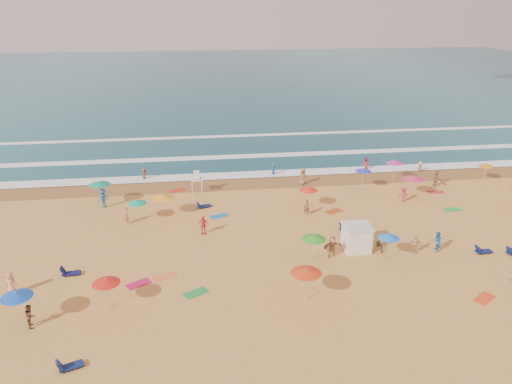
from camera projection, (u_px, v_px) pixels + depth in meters
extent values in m
plane|color=gold|center=(290.00, 232.00, 43.38)|extent=(220.00, 220.00, 0.00)
cube|color=#0C4756|center=(223.00, 80.00, 120.84)|extent=(220.00, 140.00, 0.18)
plane|color=olive|center=(268.00, 182.00, 54.91)|extent=(220.00, 220.00, 0.00)
cube|color=white|center=(265.00, 174.00, 57.18)|extent=(200.00, 2.20, 0.05)
cube|color=white|center=(257.00, 156.00, 63.63)|extent=(200.00, 1.60, 0.05)
cube|color=white|center=(248.00, 135.00, 72.85)|extent=(200.00, 1.20, 0.05)
cube|color=white|center=(357.00, 238.00, 40.04)|extent=(2.00, 2.00, 2.00)
cube|color=silver|center=(358.00, 226.00, 39.65)|extent=(2.20, 2.20, 0.12)
imported|color=black|center=(380.00, 245.00, 40.21)|extent=(0.59, 1.57, 0.82)
cone|color=red|center=(306.00, 271.00, 32.79)|extent=(2.06, 2.06, 0.35)
cone|color=#FFA01A|center=(163.00, 196.00, 45.69)|extent=(2.03, 2.03, 0.35)
cone|color=#13A278|center=(137.00, 202.00, 44.61)|extent=(1.72, 1.72, 0.35)
cone|color=#2B36C4|center=(363.00, 170.00, 51.74)|extent=(1.64, 1.64, 0.35)
cone|color=#CE2D96|center=(395.00, 162.00, 54.19)|extent=(1.79, 1.79, 0.35)
cone|color=red|center=(308.00, 189.00, 47.33)|extent=(1.76, 1.76, 0.35)
cone|color=orange|center=(486.00, 165.00, 54.35)|extent=(1.59, 1.59, 0.35)
cone|color=red|center=(106.00, 281.00, 32.14)|extent=(1.80, 1.80, 0.35)
cone|color=green|center=(314.00, 237.00, 38.13)|extent=(1.91, 1.91, 0.35)
cone|color=#D52F58|center=(413.00, 177.00, 50.21)|extent=(2.06, 2.06, 0.35)
cone|color=#119064|center=(99.00, 183.00, 48.01)|extent=(2.06, 2.06, 0.35)
cone|color=blue|center=(389.00, 236.00, 38.12)|extent=(1.64, 1.64, 0.35)
cone|color=blue|center=(16.00, 294.00, 30.18)|extent=(1.92, 1.92, 0.35)
cube|color=#101350|center=(71.00, 273.00, 36.61)|extent=(1.34, 0.67, 0.34)
cube|color=navy|center=(71.00, 366.00, 27.43)|extent=(1.41, 0.98, 0.34)
cube|color=#0F174F|center=(347.00, 229.00, 43.52)|extent=(1.31, 0.58, 0.34)
cube|color=#101950|center=(484.00, 251.00, 39.72)|extent=(1.33, 0.64, 0.34)
cube|color=#101E52|center=(204.00, 206.00, 48.29)|extent=(1.41, 0.96, 0.34)
cube|color=#BC174B|center=(139.00, 284.00, 35.54)|extent=(1.90, 1.61, 0.03)
cube|color=#1B72AB|center=(219.00, 216.00, 46.45)|extent=(1.90, 1.43, 0.03)
cube|color=green|center=(196.00, 293.00, 34.45)|extent=(1.90, 1.60, 0.03)
cube|color=red|center=(178.00, 190.00, 52.59)|extent=(1.90, 1.43, 0.03)
cube|color=orange|center=(164.00, 277.00, 36.44)|extent=(1.89, 1.36, 0.03)
cube|color=#B64116|center=(334.00, 211.00, 47.49)|extent=(1.90, 1.51, 0.03)
cube|color=green|center=(452.00, 209.00, 47.89)|extent=(1.77, 1.02, 0.03)
cube|color=#E94019|center=(484.00, 298.00, 33.84)|extent=(1.89, 1.65, 0.03)
cube|color=#B82B32|center=(436.00, 192.00, 52.11)|extent=(1.76, 0.98, 0.03)
imported|color=#A2724A|center=(303.00, 176.00, 53.95)|extent=(1.07, 0.92, 1.85)
imported|color=blue|center=(273.00, 170.00, 56.86)|extent=(0.71, 0.75, 1.73)
imported|color=brown|center=(144.00, 175.00, 55.49)|extent=(0.90, 0.93, 1.61)
imported|color=tan|center=(332.00, 247.00, 38.94)|extent=(1.71, 0.81, 1.77)
imported|color=tan|center=(420.00, 168.00, 57.83)|extent=(1.15, 0.95, 1.55)
imported|color=#BE2F40|center=(403.00, 195.00, 49.46)|extent=(0.99, 0.58, 1.52)
imported|color=brown|center=(30.00, 316.00, 30.75)|extent=(0.80, 0.90, 1.55)
imported|color=#B57253|center=(436.00, 178.00, 53.43)|extent=(0.79, 1.80, 1.88)
imported|color=#E0383B|center=(203.00, 225.00, 42.74)|extent=(1.05, 0.62, 1.68)
imported|color=#B86F55|center=(126.00, 216.00, 44.65)|extent=(0.65, 0.68, 1.57)
imported|color=tan|center=(11.00, 283.00, 34.05)|extent=(0.90, 0.67, 1.69)
imported|color=tan|center=(416.00, 245.00, 39.55)|extent=(0.93, 0.83, 1.52)
imported|color=#276EB6|center=(437.00, 242.00, 39.82)|extent=(0.73, 0.89, 1.68)
imported|color=brown|center=(307.00, 207.00, 46.54)|extent=(0.65, 0.55, 1.50)
imported|color=#CA3248|center=(365.00, 165.00, 58.56)|extent=(0.75, 0.93, 1.82)
imported|color=blue|center=(103.00, 198.00, 48.07)|extent=(1.36, 1.36, 1.89)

